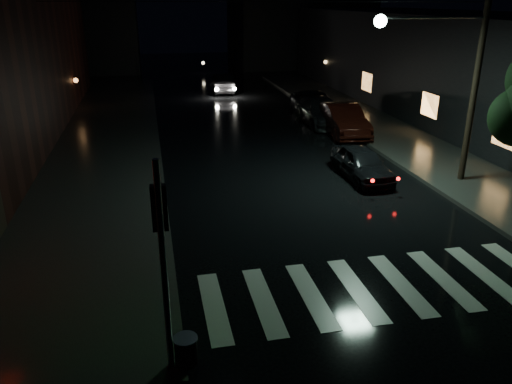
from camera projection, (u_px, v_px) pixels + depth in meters
ground at (268, 313)px, 11.57m from camera, size 120.00×120.00×0.00m
sidewalk_left at (95, 153)px, 23.34m from camera, size 6.00×44.00×0.15m
sidewalk_right at (391, 136)px, 26.26m from camera, size 4.00×44.00×0.15m
building_right at (473, 66)px, 30.20m from camera, size 10.00×40.00×6.00m
building_far_left at (65, 29)px, 49.20m from camera, size 14.00×10.00×8.00m
building_far_right at (298, 31)px, 54.05m from camera, size 14.00×10.00×7.00m
crosswalk at (379, 287)px, 12.61m from camera, size 9.00×3.00×0.01m
signal_pole_corner at (175, 302)px, 9.27m from camera, size 0.68×0.61×4.20m
utility_pole at (462, 64)px, 18.01m from camera, size 4.92×0.44×8.00m
parked_car_a at (362, 163)px, 19.98m from camera, size 1.58×3.80×1.29m
parked_car_b at (343, 120)px, 26.36m from camera, size 2.07×5.04×1.62m
parked_car_c at (320, 111)px, 28.75m from camera, size 2.16×5.19×1.50m
parked_car_d at (313, 104)px, 30.91m from camera, size 3.07×5.45×1.44m
oncoming_car at (222, 83)px, 38.60m from camera, size 1.72×4.40×1.43m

